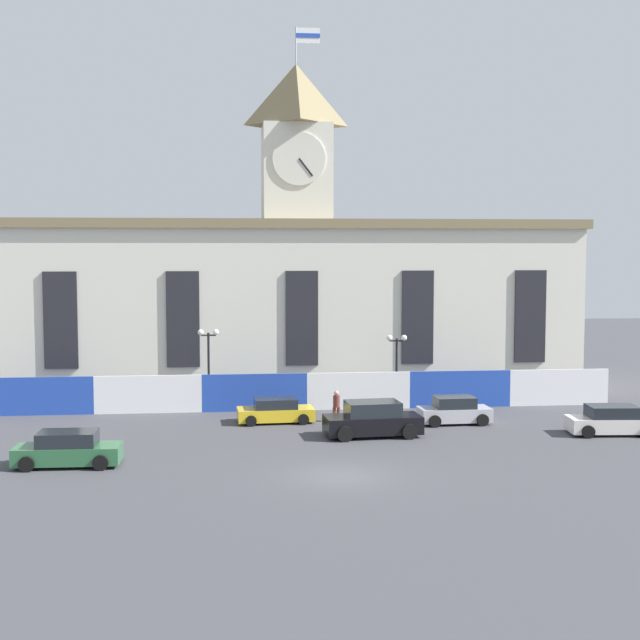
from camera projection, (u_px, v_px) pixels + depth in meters
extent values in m
plane|color=#424247|center=(340.00, 476.00, 37.60)|extent=(160.00, 160.00, 0.00)
cube|color=silver|center=(296.00, 310.00, 60.17)|extent=(37.04, 8.40, 10.85)
cube|color=olive|center=(296.00, 225.00, 59.71)|extent=(37.64, 9.00, 0.60)
cube|color=silver|center=(296.00, 173.00, 59.43)|extent=(4.50, 4.50, 6.27)
pyramid|color=olive|center=(296.00, 95.00, 59.02)|extent=(4.95, 4.95, 4.05)
cylinder|color=silver|center=(299.00, 159.00, 57.08)|extent=(3.42, 0.12, 3.42)
cube|color=black|center=(306.00, 167.00, 57.10)|extent=(0.94, 0.06, 1.17)
cylinder|color=#B2B2B7|center=(296.00, 45.00, 58.76)|extent=(0.10, 0.10, 2.40)
cube|color=white|center=(308.00, 36.00, 58.79)|extent=(1.60, 0.06, 1.00)
cube|color=#2347B2|center=(308.00, 35.00, 58.75)|extent=(1.60, 0.04, 0.28)
cube|color=#232328|center=(61.00, 320.00, 54.39)|extent=(2.04, 0.16, 5.97)
cube|color=#232328|center=(183.00, 319.00, 55.17)|extent=(2.04, 0.16, 5.97)
cube|color=#232328|center=(302.00, 318.00, 55.95)|extent=(2.04, 0.16, 5.97)
cube|color=#232328|center=(418.00, 317.00, 56.72)|extent=(2.04, 0.16, 5.97)
cube|color=#232328|center=(530.00, 316.00, 57.50)|extent=(2.04, 0.16, 5.97)
cube|color=#2347B2|center=(39.00, 396.00, 51.19)|extent=(6.20, 0.12, 2.21)
cube|color=white|center=(148.00, 394.00, 51.84)|extent=(6.20, 0.12, 2.21)
cube|color=#2347B2|center=(255.00, 393.00, 52.49)|extent=(6.20, 0.12, 2.21)
cube|color=white|center=(359.00, 391.00, 53.15)|extent=(6.20, 0.12, 2.21)
cube|color=#2347B2|center=(460.00, 389.00, 53.80)|extent=(6.20, 0.12, 2.21)
cube|color=white|center=(559.00, 387.00, 54.45)|extent=(6.20, 0.12, 2.21)
cylinder|color=black|center=(209.00, 371.00, 53.18)|extent=(0.14, 0.14, 4.58)
cube|color=black|center=(208.00, 335.00, 53.00)|extent=(0.90, 0.08, 0.08)
sphere|color=white|center=(201.00, 332.00, 52.94)|extent=(0.36, 0.36, 0.36)
sphere|color=white|center=(216.00, 332.00, 53.04)|extent=(0.36, 0.36, 0.36)
cylinder|color=black|center=(397.00, 372.00, 54.39)|extent=(0.14, 0.14, 4.12)
cube|color=black|center=(397.00, 341.00, 54.24)|extent=(0.90, 0.08, 0.08)
sphere|color=white|center=(390.00, 338.00, 54.18)|extent=(0.36, 0.36, 0.36)
sphere|color=white|center=(404.00, 338.00, 54.27)|extent=(0.36, 0.36, 0.36)
cube|color=white|center=(612.00, 424.00, 46.01)|extent=(4.63, 2.16, 0.74)
cube|color=#1E2328|center=(612.00, 411.00, 45.95)|extent=(2.60, 1.85, 0.61)
cylinder|color=black|center=(588.00, 432.00, 45.09)|extent=(0.68, 0.38, 0.66)
cylinder|color=black|center=(577.00, 425.00, 46.88)|extent=(0.68, 0.38, 0.66)
cylinder|color=black|center=(634.00, 424.00, 46.96)|extent=(0.68, 0.38, 0.66)
cube|color=black|center=(373.00, 424.00, 45.51)|extent=(5.04, 2.36, 0.89)
cube|color=#1E2328|center=(373.00, 409.00, 45.44)|extent=(2.82, 2.04, 0.73)
cylinder|color=black|center=(345.00, 434.00, 44.25)|extent=(0.82, 0.42, 0.79)
cylinder|color=black|center=(337.00, 426.00, 46.21)|extent=(0.82, 0.42, 0.79)
cylinder|color=black|center=(409.00, 431.00, 44.84)|extent=(0.82, 0.42, 0.79)
cylinder|color=black|center=(399.00, 424.00, 46.80)|extent=(0.82, 0.42, 0.79)
cube|color=#2D663D|center=(68.00, 454.00, 39.30)|extent=(4.64, 1.91, 0.77)
cube|color=#1E2328|center=(68.00, 438.00, 39.25)|extent=(2.57, 1.72, 0.63)
cylinder|color=black|center=(107.00, 453.00, 40.34)|extent=(0.69, 0.34, 0.68)
cylinder|color=black|center=(101.00, 463.00, 38.55)|extent=(0.69, 0.34, 0.68)
cylinder|color=black|center=(37.00, 454.00, 40.09)|extent=(0.69, 0.34, 0.68)
cylinder|color=black|center=(27.00, 464.00, 38.30)|extent=(0.69, 0.34, 0.68)
cube|color=yellow|center=(276.00, 414.00, 49.17)|extent=(4.29, 2.01, 0.67)
cube|color=#1E2328|center=(276.00, 403.00, 49.13)|extent=(2.39, 1.77, 0.55)
cylinder|color=black|center=(251.00, 421.00, 48.08)|extent=(0.61, 0.35, 0.59)
cylinder|color=black|center=(249.00, 415.00, 49.85)|extent=(0.61, 0.35, 0.59)
cylinder|color=black|center=(303.00, 419.00, 48.52)|extent=(0.61, 0.35, 0.59)
cylinder|color=black|center=(299.00, 413.00, 50.30)|extent=(0.61, 0.35, 0.59)
cube|color=#B7B7BC|center=(454.00, 414.00, 48.82)|extent=(3.95, 1.82, 0.74)
cube|color=#1E2328|center=(454.00, 402.00, 48.76)|extent=(2.19, 1.63, 0.61)
cylinder|color=black|center=(473.00, 414.00, 49.85)|extent=(0.67, 0.33, 0.66)
cylinder|color=black|center=(482.00, 420.00, 48.17)|extent=(0.67, 0.33, 0.66)
cylinder|color=black|center=(427.00, 415.00, 49.49)|extent=(0.67, 0.33, 0.66)
cylinder|color=black|center=(435.00, 421.00, 47.81)|extent=(0.67, 0.33, 0.66)
cylinder|color=brown|center=(339.00, 414.00, 49.34)|extent=(0.19, 0.19, 0.82)
cylinder|color=brown|center=(334.00, 414.00, 49.32)|extent=(0.19, 0.19, 0.82)
cylinder|color=brown|center=(336.00, 401.00, 49.27)|extent=(0.38, 0.38, 0.65)
sphere|color=tan|center=(336.00, 393.00, 49.23)|extent=(0.27, 0.27, 0.27)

